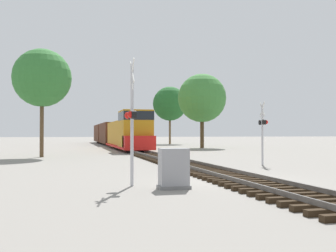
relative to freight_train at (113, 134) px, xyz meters
The scene contains 9 objects.
ground_plane 45.71m from the freight_train, 90.00° to the right, with size 400.00×400.00×0.00m, color gray.
rail_track_bed 45.71m from the freight_train, 90.00° to the right, with size 2.60×160.00×0.31m.
freight_train is the anchor object (origin of this frame).
crossing_signal_near 46.55m from the freight_train, 95.41° to the right, with size 0.32×1.00×4.66m.
crossing_signal_far 39.35m from the freight_train, 83.08° to the right, with size 0.47×1.02×3.85m.
relay_cabinet 47.48m from the freight_train, 93.69° to the right, with size 1.09×0.68×1.41m.
tree_far_right 28.94m from the freight_train, 107.84° to the right, with size 4.72×4.72×8.81m.
tree_mid_background 16.14m from the freight_train, 47.21° to the right, with size 6.42×6.42×9.83m.
tree_deep_background 14.54m from the freight_train, 35.40° to the left, with size 6.15×6.15×10.36m.
Camera 1 is at (-6.60, -14.94, 1.93)m, focal length 42.00 mm.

